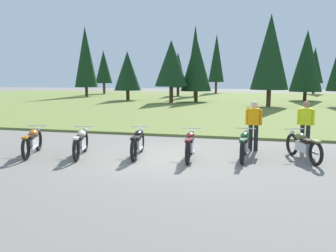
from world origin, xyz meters
name	(u,v)px	position (x,y,z in m)	size (l,w,h in m)	color
ground_plane	(163,157)	(0.00, 0.00, 0.00)	(140.00, 140.00, 0.00)	slate
grass_moorland	(231,102)	(0.00, 25.89, 0.05)	(80.00, 44.00, 0.10)	olive
forest_treeline	(233,61)	(-0.28, 31.53, 4.31)	(42.57, 28.59, 9.01)	#47331E
motorcycle_orange	(32,141)	(-4.11, -0.71, 0.44)	(0.90, 2.01, 0.88)	black
motorcycle_cream	(81,142)	(-2.54, -0.47, 0.44)	(0.83, 2.04, 0.88)	black
motorcycle_black	(138,142)	(-0.81, -0.03, 0.44)	(0.67, 2.09, 0.88)	black
motorcycle_maroon	(190,145)	(0.84, 0.01, 0.44)	(0.62, 2.10, 0.88)	black
motorcycle_british_green	(244,145)	(2.43, 0.41, 0.44)	(0.62, 2.10, 0.88)	black
motorcycle_olive	(303,146)	(4.14, 0.69, 0.44)	(0.96, 1.98, 0.88)	black
rider_near_row_end	(306,123)	(4.35, 2.18, 0.95)	(0.54, 0.29, 1.67)	black
rider_in_hivis_vest	(254,123)	(2.66, 1.73, 0.95)	(0.55, 0.25, 1.67)	black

